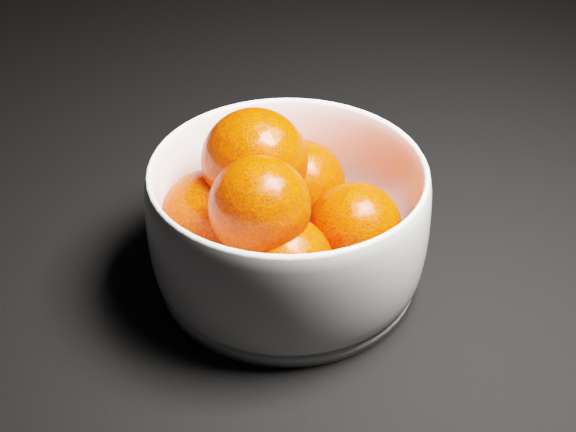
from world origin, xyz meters
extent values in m
cylinder|color=white|center=(-0.25, -0.02, 0.01)|extent=(0.18, 0.18, 0.01)
sphere|color=#F72400|center=(-0.23, 0.02, 0.04)|extent=(0.07, 0.07, 0.07)
sphere|color=#F72400|center=(-0.30, 0.00, 0.04)|extent=(0.07, 0.07, 0.07)
sphere|color=#F72400|center=(-0.27, -0.07, 0.04)|extent=(0.07, 0.07, 0.07)
sphere|color=#F72400|center=(-0.21, -0.04, 0.04)|extent=(0.06, 0.06, 0.06)
sphere|color=#F72400|center=(-0.27, 0.00, 0.08)|extent=(0.07, 0.07, 0.07)
sphere|color=#F72400|center=(-0.28, -0.05, 0.08)|extent=(0.06, 0.06, 0.06)
camera|label=1|loc=(-0.36, -0.44, 0.38)|focal=50.00mm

